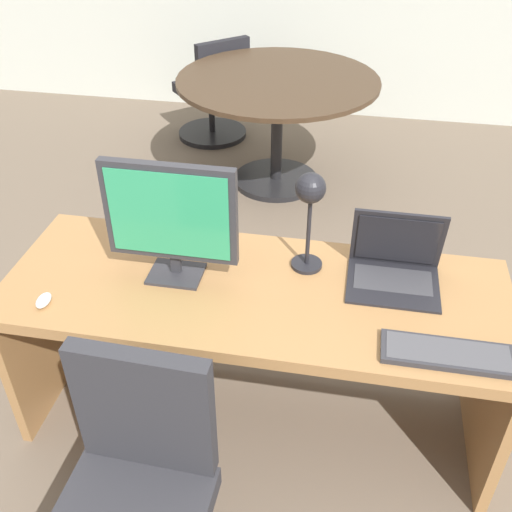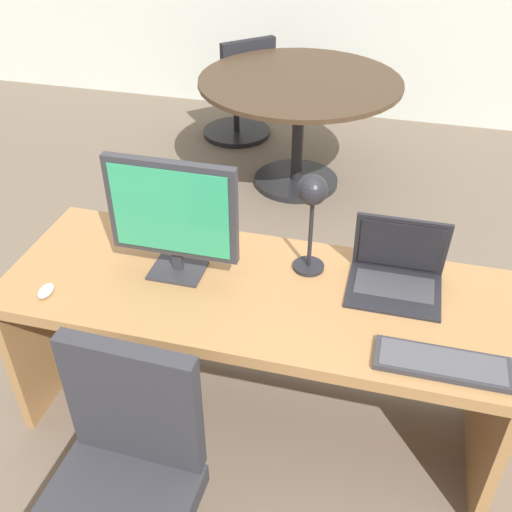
% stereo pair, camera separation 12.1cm
% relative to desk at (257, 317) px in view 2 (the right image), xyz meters
% --- Properties ---
extents(ground, '(12.00, 12.00, 0.00)m').
position_rel_desk_xyz_m(ground, '(0.00, 1.46, -0.54)').
color(ground, '#6B5B4C').
extents(desk, '(1.88, 0.70, 0.73)m').
position_rel_desk_xyz_m(desk, '(0.00, 0.00, 0.00)').
color(desk, '#9E7042').
rests_on(desk, ground).
extents(monitor, '(0.48, 0.16, 0.47)m').
position_rel_desk_xyz_m(monitor, '(-0.31, -0.02, 0.45)').
color(monitor, '#2D2D33').
rests_on(monitor, desk).
extents(laptop, '(0.34, 0.28, 0.26)m').
position_rel_desk_xyz_m(laptop, '(0.50, 0.13, 0.26)').
color(laptop, black).
rests_on(laptop, desk).
extents(keyboard, '(0.42, 0.14, 0.02)m').
position_rel_desk_xyz_m(keyboard, '(0.67, -0.27, 0.19)').
color(keyboard, '#2D2D33').
rests_on(keyboard, desk).
extents(mouse, '(0.05, 0.08, 0.04)m').
position_rel_desk_xyz_m(mouse, '(-0.72, -0.27, 0.20)').
color(mouse, silver).
rests_on(mouse, desk).
extents(desk_lamp, '(0.12, 0.14, 0.42)m').
position_rel_desk_xyz_m(desk_lamp, '(0.17, 0.10, 0.49)').
color(desk_lamp, black).
rests_on(desk_lamp, desk).
extents(office_chair, '(0.56, 0.56, 0.91)m').
position_rel_desk_xyz_m(office_chair, '(-0.24, -0.77, -0.18)').
color(office_chair, black).
rests_on(office_chair, ground).
extents(meeting_table, '(1.34, 1.34, 0.77)m').
position_rel_desk_xyz_m(meeting_table, '(-0.24, 2.06, 0.04)').
color(meeting_table, black).
rests_on(meeting_table, ground).
extents(meeting_chair_near, '(0.65, 0.66, 0.83)m').
position_rel_desk_xyz_m(meeting_chair_near, '(-0.84, 2.72, -0.21)').
color(meeting_chair_near, black).
rests_on(meeting_chair_near, ground).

